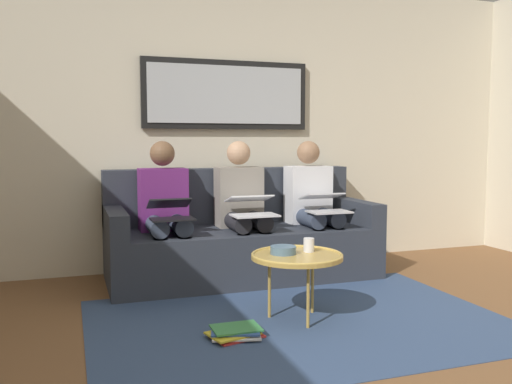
{
  "coord_description": "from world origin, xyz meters",
  "views": [
    {
      "loc": [
        1.35,
        2.23,
        1.14
      ],
      "look_at": [
        0.0,
        -1.7,
        0.75
      ],
      "focal_mm": 38.26,
      "sensor_mm": 36.0,
      "label": 1
    }
  ],
  "objects_px": {
    "laptop_white": "(251,206)",
    "framed_mirror": "(227,95)",
    "person_right": "(165,208)",
    "cup": "(309,245)",
    "laptop_black": "(171,210)",
    "couch": "(240,239)",
    "person_left": "(313,202)",
    "coffee_table": "(297,257)",
    "person_middle": "(242,205)",
    "bowl": "(283,250)",
    "laptop_silver": "(325,203)",
    "magazine_stack": "(235,332)"
  },
  "relations": [
    {
      "from": "cup",
      "to": "person_middle",
      "type": "xyz_separation_m",
      "value": [
        0.11,
        -1.09,
        0.14
      ]
    },
    {
      "from": "person_left",
      "to": "cup",
      "type": "bearing_deg",
      "value": 64.02
    },
    {
      "from": "bowl",
      "to": "coffee_table",
      "type": "bearing_deg",
      "value": 145.41
    },
    {
      "from": "couch",
      "to": "person_left",
      "type": "distance_m",
      "value": 0.71
    },
    {
      "from": "person_right",
      "to": "laptop_black",
      "type": "relative_size",
      "value": 3.28
    },
    {
      "from": "laptop_black",
      "to": "magazine_stack",
      "type": "relative_size",
      "value": 1.01
    },
    {
      "from": "coffee_table",
      "to": "person_middle",
      "type": "height_order",
      "value": "person_middle"
    },
    {
      "from": "couch",
      "to": "coffee_table",
      "type": "relative_size",
      "value": 3.77
    },
    {
      "from": "magazine_stack",
      "to": "cup",
      "type": "bearing_deg",
      "value": -157.43
    },
    {
      "from": "laptop_white",
      "to": "laptop_black",
      "type": "relative_size",
      "value": 1.07
    },
    {
      "from": "couch",
      "to": "person_left",
      "type": "relative_size",
      "value": 1.93
    },
    {
      "from": "cup",
      "to": "framed_mirror",
      "type": "bearing_deg",
      "value": -85.98
    },
    {
      "from": "coffee_table",
      "to": "person_left",
      "type": "relative_size",
      "value": 0.51
    },
    {
      "from": "bowl",
      "to": "laptop_silver",
      "type": "bearing_deg",
      "value": -129.76
    },
    {
      "from": "person_right",
      "to": "laptop_black",
      "type": "xyz_separation_m",
      "value": [
        0.0,
        0.24,
        0.01
      ]
    },
    {
      "from": "laptop_silver",
      "to": "magazine_stack",
      "type": "relative_size",
      "value": 1.06
    },
    {
      "from": "bowl",
      "to": "magazine_stack",
      "type": "bearing_deg",
      "value": 30.48
    },
    {
      "from": "person_right",
      "to": "cup",
      "type": "bearing_deg",
      "value": 124.48
    },
    {
      "from": "cup",
      "to": "person_middle",
      "type": "height_order",
      "value": "person_middle"
    },
    {
      "from": "bowl",
      "to": "laptop_white",
      "type": "xyz_separation_m",
      "value": [
        -0.07,
        -0.86,
        0.18
      ]
    },
    {
      "from": "person_middle",
      "to": "laptop_white",
      "type": "relative_size",
      "value": 3.08
    },
    {
      "from": "bowl",
      "to": "laptop_silver",
      "type": "relative_size",
      "value": 0.45
    },
    {
      "from": "person_middle",
      "to": "couch",
      "type": "bearing_deg",
      "value": -90.0
    },
    {
      "from": "laptop_black",
      "to": "couch",
      "type": "bearing_deg",
      "value": -154.38
    },
    {
      "from": "couch",
      "to": "person_left",
      "type": "xyz_separation_m",
      "value": [
        -0.64,
        0.07,
        0.3
      ]
    },
    {
      "from": "coffee_table",
      "to": "cup",
      "type": "relative_size",
      "value": 6.49
    },
    {
      "from": "cup",
      "to": "magazine_stack",
      "type": "xyz_separation_m",
      "value": [
        0.57,
        0.24,
        -0.44
      ]
    },
    {
      "from": "coffee_table",
      "to": "laptop_black",
      "type": "bearing_deg",
      "value": -54.96
    },
    {
      "from": "framed_mirror",
      "to": "laptop_white",
      "type": "xyz_separation_m",
      "value": [
        0.0,
        0.7,
        -0.92
      ]
    },
    {
      "from": "laptop_white",
      "to": "framed_mirror",
      "type": "bearing_deg",
      "value": -90.0
    },
    {
      "from": "couch",
      "to": "laptop_white",
      "type": "relative_size",
      "value": 5.94
    },
    {
      "from": "person_middle",
      "to": "magazine_stack",
      "type": "relative_size",
      "value": 3.31
    },
    {
      "from": "person_left",
      "to": "magazine_stack",
      "type": "distance_m",
      "value": 1.82
    },
    {
      "from": "person_left",
      "to": "magazine_stack",
      "type": "relative_size",
      "value": 3.31
    },
    {
      "from": "cup",
      "to": "coffee_table",
      "type": "bearing_deg",
      "value": 28.1
    },
    {
      "from": "coffee_table",
      "to": "framed_mirror",
      "type": "bearing_deg",
      "value": -90.05
    },
    {
      "from": "person_left",
      "to": "laptop_white",
      "type": "height_order",
      "value": "person_left"
    },
    {
      "from": "person_middle",
      "to": "laptop_black",
      "type": "xyz_separation_m",
      "value": [
        0.64,
        0.24,
        0.01
      ]
    },
    {
      "from": "person_left",
      "to": "laptop_black",
      "type": "relative_size",
      "value": 3.28
    },
    {
      "from": "laptop_silver",
      "to": "person_middle",
      "type": "height_order",
      "value": "person_middle"
    },
    {
      "from": "laptop_white",
      "to": "laptop_silver",
      "type": "bearing_deg",
      "value": 179.85
    },
    {
      "from": "cup",
      "to": "laptop_silver",
      "type": "xyz_separation_m",
      "value": [
        -0.53,
        -0.85,
        0.16
      ]
    },
    {
      "from": "person_left",
      "to": "laptop_silver",
      "type": "relative_size",
      "value": 3.13
    },
    {
      "from": "coffee_table",
      "to": "laptop_silver",
      "type": "relative_size",
      "value": 1.6
    },
    {
      "from": "cup",
      "to": "person_left",
      "type": "relative_size",
      "value": 0.08
    },
    {
      "from": "framed_mirror",
      "to": "coffee_table",
      "type": "relative_size",
      "value": 2.6
    },
    {
      "from": "framed_mirror",
      "to": "bowl",
      "type": "xyz_separation_m",
      "value": [
        0.07,
        1.56,
        -1.1
      ]
    },
    {
      "from": "cup",
      "to": "laptop_black",
      "type": "distance_m",
      "value": 1.14
    },
    {
      "from": "bowl",
      "to": "laptop_silver",
      "type": "height_order",
      "value": "laptop_silver"
    },
    {
      "from": "person_left",
      "to": "coffee_table",
      "type": "bearing_deg",
      "value": 60.83
    }
  ]
}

